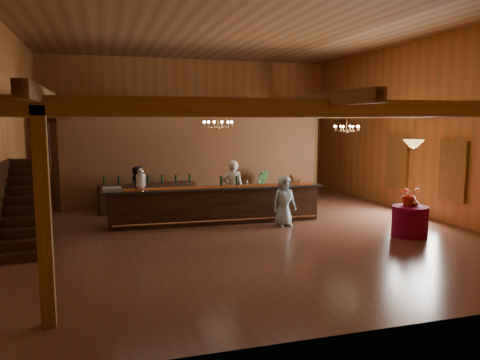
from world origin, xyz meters
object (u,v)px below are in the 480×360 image
object	(u,v)px
raffle_drum	(295,179)
guest	(284,201)
round_table	(410,221)
staff_second	(137,194)
bartender	(233,189)
pendant_lamp	(414,144)
tasting_bar	(216,205)
floor_plant	(260,187)
backbar_shelf	(148,197)
chandelier_right	(347,128)
beverage_dispenser	(141,179)
chandelier_left	(218,124)

from	to	relation	value
raffle_drum	guest	size ratio (longest dim) A/B	0.24
round_table	guest	world-z (taller)	guest
raffle_drum	staff_second	xyz separation A→B (m)	(-4.61, 1.00, -0.41)
bartender	pendant_lamp	bearing A→B (deg)	155.87
tasting_bar	floor_plant	world-z (taller)	floor_plant
backbar_shelf	staff_second	bearing A→B (deg)	-115.76
chandelier_right	round_table	bearing A→B (deg)	-87.20
round_table	bartender	xyz separation A→B (m)	(-3.72, 3.69, 0.49)
round_table	chandelier_right	xyz separation A→B (m)	(-0.15, 3.13, 2.35)
beverage_dispenser	backbar_shelf	size ratio (longest dim) A/B	0.19
pendant_lamp	bartender	xyz separation A→B (m)	(-3.72, 3.69, -1.52)
bartender	guest	size ratio (longest dim) A/B	1.24
raffle_drum	floor_plant	xyz separation A→B (m)	(-0.21, 2.69, -0.62)
tasting_bar	bartender	distance (m)	1.10
tasting_bar	beverage_dispenser	size ratio (longest dim) A/B	10.68
backbar_shelf	pendant_lamp	world-z (taller)	pendant_lamp
bartender	staff_second	size ratio (longest dim) A/B	1.07
pendant_lamp	staff_second	world-z (taller)	pendant_lamp
pendant_lamp	bartender	bearing A→B (deg)	135.17
bartender	beverage_dispenser	bearing A→B (deg)	32.69
backbar_shelf	chandelier_left	size ratio (longest dim) A/B	3.99
chandelier_left	floor_plant	distance (m)	4.56
bartender	raffle_drum	bearing A→B (deg)	172.84
beverage_dispenser	pendant_lamp	distance (m)	7.33
backbar_shelf	beverage_dispenser	bearing A→B (deg)	-109.38
backbar_shelf	guest	size ratio (longest dim) A/B	2.24
beverage_dispenser	round_table	world-z (taller)	beverage_dispenser
guest	floor_plant	world-z (taller)	guest
beverage_dispenser	staff_second	world-z (taller)	beverage_dispenser
tasting_bar	staff_second	world-z (taller)	staff_second
backbar_shelf	floor_plant	xyz separation A→B (m)	(3.92, 0.04, 0.17)
chandelier_left	tasting_bar	bearing A→B (deg)	82.63
beverage_dispenser	staff_second	bearing A→B (deg)	95.56
chandelier_right	staff_second	xyz separation A→B (m)	(-6.48, 0.67, -1.92)
tasting_bar	round_table	distance (m)	5.33
round_table	backbar_shelf	bearing A→B (deg)	138.46
beverage_dispenser	guest	world-z (taller)	beverage_dispenser
round_table	guest	size ratio (longest dim) A/B	0.64
staff_second	guest	bearing A→B (deg)	123.56
pendant_lamp	guest	xyz separation A→B (m)	(-2.67, 2.05, -1.69)
tasting_bar	pendant_lamp	distance (m)	5.65
backbar_shelf	guest	distance (m)	4.86
backbar_shelf	chandelier_right	xyz separation A→B (m)	(5.99, -2.32, 2.29)
guest	backbar_shelf	bearing A→B (deg)	128.85
chandelier_right	staff_second	distance (m)	6.79
bartender	guest	world-z (taller)	bartender
beverage_dispenser	raffle_drum	distance (m)	4.55
pendant_lamp	backbar_shelf	bearing A→B (deg)	138.46
chandelier_right	staff_second	world-z (taller)	chandelier_right
staff_second	tasting_bar	bearing A→B (deg)	126.19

